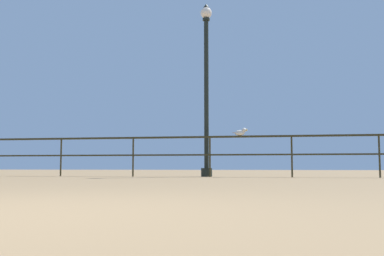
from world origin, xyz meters
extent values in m
cube|color=#312B16|center=(0.00, 8.93, 1.01)|extent=(24.29, 0.05, 0.05)
cube|color=#312B16|center=(0.00, 8.93, 0.55)|extent=(24.29, 0.04, 0.04)
cylinder|color=#312B16|center=(-4.05, 8.93, 0.50)|extent=(0.04, 0.04, 1.01)
cylinder|color=#312B16|center=(-2.02, 8.93, 0.50)|extent=(0.04, 0.04, 1.01)
cylinder|color=#312B16|center=(0.00, 8.93, 0.50)|extent=(0.04, 0.04, 1.01)
cylinder|color=#312B16|center=(2.02, 8.93, 0.50)|extent=(0.04, 0.04, 1.01)
cylinder|color=#312B16|center=(4.05, 8.93, 0.50)|extent=(0.04, 0.04, 1.01)
cylinder|color=black|center=(-0.12, 9.19, 0.11)|extent=(0.29, 0.29, 0.22)
cylinder|color=black|center=(-0.12, 9.19, 2.18)|extent=(0.12, 0.12, 3.91)
cylinder|color=black|center=(-0.12, 9.19, 4.16)|extent=(0.19, 0.19, 0.06)
sphere|color=#F4E1CB|center=(-0.12, 9.19, 4.34)|extent=(0.30, 0.30, 0.30)
cone|color=black|center=(-0.12, 9.19, 4.54)|extent=(0.14, 0.14, 0.10)
ellipsoid|color=silver|center=(0.76, 8.93, 1.10)|extent=(0.29, 0.22, 0.14)
ellipsoid|color=#95929C|center=(0.76, 8.93, 1.12)|extent=(0.25, 0.17, 0.05)
sphere|color=silver|center=(0.87, 8.90, 1.17)|extent=(0.12, 0.12, 0.12)
cone|color=yellow|center=(0.94, 8.88, 1.17)|extent=(0.06, 0.06, 0.05)
cube|color=#95929C|center=(0.62, 8.97, 1.11)|extent=(0.10, 0.09, 0.02)
camera|label=1|loc=(1.56, -2.16, 0.27)|focal=41.39mm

